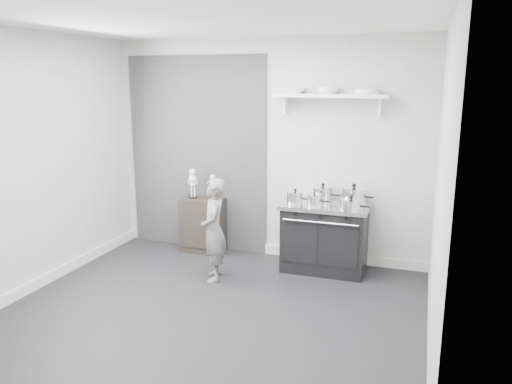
# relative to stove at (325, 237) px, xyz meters

# --- Properties ---
(ground) EXTENTS (4.00, 4.00, 0.00)m
(ground) POSITION_rel_stove_xyz_m (-0.82, -1.48, -0.40)
(ground) COLOR black
(ground) RESTS_ON ground
(room_shell) EXTENTS (4.02, 3.62, 2.71)m
(room_shell) POSITION_rel_stove_xyz_m (-0.91, -1.33, 1.24)
(room_shell) COLOR silver
(room_shell) RESTS_ON ground
(wall_shelf) EXTENTS (1.30, 0.26, 0.24)m
(wall_shelf) POSITION_rel_stove_xyz_m (-0.02, 0.20, 1.60)
(wall_shelf) COLOR white
(wall_shelf) RESTS_ON room_shell
(stove) EXTENTS (1.00, 0.62, 0.80)m
(stove) POSITION_rel_stove_xyz_m (0.00, 0.00, 0.00)
(stove) COLOR black
(stove) RESTS_ON ground
(side_cabinet) EXTENTS (0.54, 0.32, 0.71)m
(side_cabinet) POSITION_rel_stove_xyz_m (-1.63, 0.13, -0.05)
(side_cabinet) COLOR black
(side_cabinet) RESTS_ON ground
(child) EXTENTS (0.42, 0.49, 1.15)m
(child) POSITION_rel_stove_xyz_m (-1.11, -0.69, 0.17)
(child) COLOR slate
(child) RESTS_ON ground
(pot_front_left) EXTENTS (0.29, 0.20, 0.18)m
(pot_front_left) POSITION_rel_stove_xyz_m (-0.34, -0.10, 0.47)
(pot_front_left) COLOR silver
(pot_front_left) RESTS_ON stove
(pot_back_left) EXTENTS (0.33, 0.25, 0.22)m
(pot_back_left) POSITION_rel_stove_xyz_m (-0.06, 0.14, 0.49)
(pot_back_left) COLOR silver
(pot_back_left) RESTS_ON stove
(pot_back_right) EXTENTS (0.37, 0.28, 0.24)m
(pot_back_right) POSITION_rel_stove_xyz_m (0.30, 0.13, 0.49)
(pot_back_right) COLOR silver
(pot_back_right) RESTS_ON stove
(pot_front_right) EXTENTS (0.33, 0.24, 0.16)m
(pot_front_right) POSITION_rel_stove_xyz_m (0.32, -0.20, 0.46)
(pot_front_right) COLOR silver
(pot_front_right) RESTS_ON stove
(pot_front_center) EXTENTS (0.26, 0.17, 0.17)m
(pot_front_center) POSITION_rel_stove_xyz_m (-0.10, -0.14, 0.47)
(pot_front_center) COLOR silver
(pot_front_center) RESTS_ON stove
(skeleton_full) EXTENTS (0.12, 0.08, 0.44)m
(skeleton_full) POSITION_rel_stove_xyz_m (-1.76, 0.13, 0.52)
(skeleton_full) COLOR silver
(skeleton_full) RESTS_ON side_cabinet
(skeleton_torso) EXTENTS (0.10, 0.07, 0.37)m
(skeleton_torso) POSITION_rel_stove_xyz_m (-1.48, 0.13, 0.49)
(skeleton_torso) COLOR silver
(skeleton_torso) RESTS_ON side_cabinet
(bowl_large) EXTENTS (0.28, 0.28, 0.07)m
(bowl_large) POSITION_rel_stove_xyz_m (-0.45, 0.19, 1.67)
(bowl_large) COLOR white
(bowl_large) RESTS_ON wall_shelf
(bowl_small) EXTENTS (0.25, 0.25, 0.08)m
(bowl_small) POSITION_rel_stove_xyz_m (-0.05, 0.19, 1.68)
(bowl_small) COLOR white
(bowl_small) RESTS_ON wall_shelf
(plate_stack) EXTENTS (0.28, 0.28, 0.06)m
(plate_stack) POSITION_rel_stove_xyz_m (0.38, 0.19, 1.67)
(plate_stack) COLOR silver
(plate_stack) RESTS_ON wall_shelf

